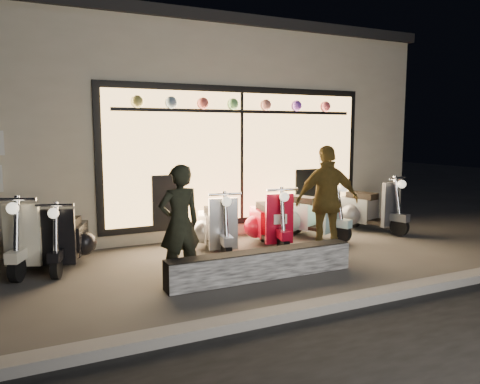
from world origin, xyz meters
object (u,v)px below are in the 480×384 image
(graffiti_barrier, at_px, (262,264))
(scooter_red, at_px, (269,222))
(woman, at_px, (327,201))
(scooter_silver, at_px, (216,226))
(man, at_px, (180,224))

(graffiti_barrier, bearing_deg, scooter_red, 58.08)
(woman, bearing_deg, scooter_silver, -21.14)
(woman, bearing_deg, scooter_red, -49.65)
(scooter_silver, bearing_deg, woman, -25.48)
(man, distance_m, woman, 2.61)
(scooter_silver, bearing_deg, man, -119.12)
(woman, bearing_deg, man, 19.81)
(graffiti_barrier, relative_size, scooter_silver, 1.88)
(graffiti_barrier, relative_size, scooter_red, 1.84)
(man, bearing_deg, scooter_silver, -133.95)
(scooter_silver, relative_size, woman, 0.81)
(graffiti_barrier, xyz_separation_m, scooter_red, (1.03, 1.66, 0.22))
(scooter_silver, height_order, man, man)
(scooter_red, relative_size, woman, 0.82)
(graffiti_barrier, bearing_deg, scooter_silver, 89.14)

